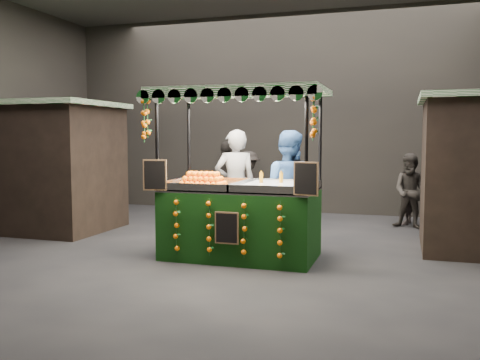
% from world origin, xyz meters
% --- Properties ---
extents(ground, '(12.00, 12.00, 0.00)m').
position_xyz_m(ground, '(0.00, 0.00, 0.00)').
color(ground, black).
rests_on(ground, ground).
extents(market_hall, '(12.10, 10.10, 5.05)m').
position_xyz_m(market_hall, '(0.00, 0.00, 3.38)').
color(market_hall, black).
rests_on(market_hall, ground).
extents(neighbour_stall_left, '(3.00, 2.20, 2.60)m').
position_xyz_m(neighbour_stall_left, '(-4.40, 1.00, 1.31)').
color(neighbour_stall_left, black).
rests_on(neighbour_stall_left, ground).
extents(juice_stall, '(2.73, 1.60, 2.64)m').
position_xyz_m(juice_stall, '(0.27, -0.24, 0.82)').
color(juice_stall, black).
rests_on(juice_stall, ground).
extents(vendor_grey, '(0.88, 0.75, 2.03)m').
position_xyz_m(vendor_grey, '(-0.20, 0.92, 1.02)').
color(vendor_grey, gray).
rests_on(vendor_grey, ground).
extents(vendor_blue, '(1.01, 0.81, 2.01)m').
position_xyz_m(vendor_blue, '(0.80, 0.73, 1.01)').
color(vendor_blue, '#2B4D89').
rests_on(vendor_blue, ground).
extents(shopper_0, '(0.70, 0.54, 1.71)m').
position_xyz_m(shopper_0, '(-4.32, 3.04, 0.85)').
color(shopper_0, '#2E2925').
rests_on(shopper_0, ground).
extents(shopper_1, '(0.87, 0.75, 1.55)m').
position_xyz_m(shopper_1, '(2.85, 3.37, 0.77)').
color(shopper_1, '#2C2723').
rests_on(shopper_1, ground).
extents(shopper_2, '(1.06, 1.05, 1.80)m').
position_xyz_m(shopper_2, '(-1.45, 4.04, 0.90)').
color(shopper_2, '#292421').
rests_on(shopper_2, ground).
extents(shopper_3, '(1.00, 1.16, 1.56)m').
position_xyz_m(shopper_3, '(-0.89, 4.00, 0.78)').
color(shopper_3, black).
rests_on(shopper_3, ground).
extents(shopper_4, '(0.84, 0.55, 1.70)m').
position_xyz_m(shopper_4, '(-4.22, 2.91, 0.85)').
color(shopper_4, '#2B2723').
rests_on(shopper_4, ground).
extents(shopper_6, '(0.44, 0.61, 1.55)m').
position_xyz_m(shopper_6, '(2.77, 3.89, 0.77)').
color(shopper_6, '#282221').
rests_on(shopper_6, ground).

